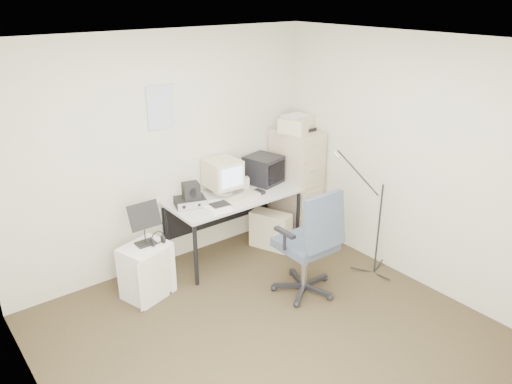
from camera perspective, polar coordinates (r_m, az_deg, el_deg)
floor at (r=4.59m, az=1.94°, el=-16.44°), size 3.60×3.60×0.01m
ceiling at (r=3.59m, az=2.48°, el=16.46°), size 3.60×3.60×0.01m
wall_back at (r=5.33m, az=-10.36°, el=4.35°), size 3.60×0.02×2.50m
wall_front at (r=2.97m, az=25.71°, el=-13.24°), size 3.60×0.02×2.50m
wall_left at (r=3.21m, az=-23.71°, el=-10.03°), size 0.02×3.60×2.50m
wall_right at (r=5.19m, az=17.64°, el=3.14°), size 0.02×3.60×2.50m
wall_calendar at (r=5.18m, az=-10.87°, el=9.53°), size 0.30×0.02×0.44m
filing_cabinet at (r=6.14m, az=4.56°, el=1.15°), size 0.40×0.60×1.30m
printer at (r=5.92m, az=4.78°, el=7.81°), size 0.53×0.45×0.17m
desk at (r=5.69m, az=-2.46°, el=-3.74°), size 1.50×0.70×0.73m
crt_monitor at (r=5.55m, az=-3.83°, el=1.80°), size 0.35×0.37×0.38m
crt_tv at (r=5.84m, az=0.86°, el=2.60°), size 0.43×0.44×0.32m
desk_speaker at (r=5.70m, az=-1.20°, el=1.08°), size 0.09×0.09×0.13m
keyboard at (r=5.44m, az=-1.39°, el=-0.62°), size 0.51×0.27×0.03m
mouse at (r=5.58m, az=0.41°, el=0.04°), size 0.09×0.13×0.04m
radio_receiver at (r=5.30m, az=-7.56°, el=-1.11°), size 0.37×0.31×0.09m
radio_speaker at (r=5.24m, az=-7.44°, el=0.15°), size 0.20×0.19×0.17m
papers at (r=5.23m, az=-4.52°, el=-1.67°), size 0.26×0.33×0.02m
pc_tower at (r=5.89m, az=1.68°, el=-4.37°), size 0.37×0.51×0.44m
office_chair at (r=4.92m, az=5.67°, el=-5.67°), size 0.66×0.66×1.12m
side_cart at (r=5.10m, az=-12.39°, el=-8.78°), size 0.53×0.47×0.55m
music_stand at (r=4.90m, az=-12.70°, el=-3.50°), size 0.34×0.26×0.45m
headphones at (r=4.94m, az=-11.15°, el=-5.40°), size 0.19×0.19×0.03m
mic_stand at (r=5.33m, az=13.97°, el=-2.71°), size 0.02×0.02×1.34m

